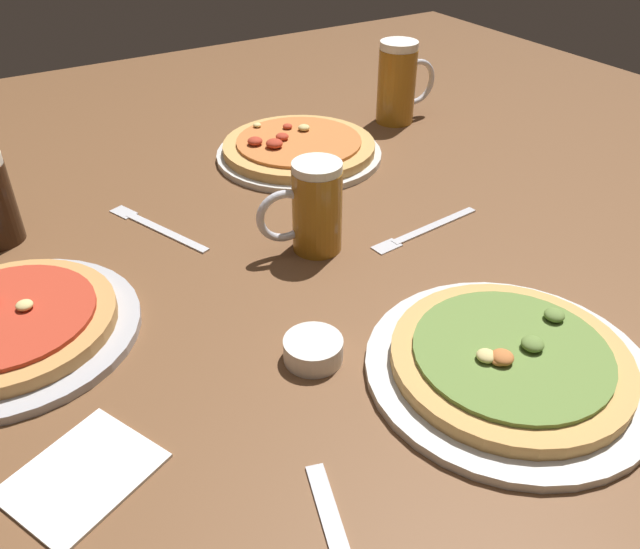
# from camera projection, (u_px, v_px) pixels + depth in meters

# --- Properties ---
(ground_plane) EXTENTS (2.40, 2.40, 0.03)m
(ground_plane) POSITION_uv_depth(u_px,v_px,m) (320.00, 295.00, 0.90)
(ground_plane) COLOR brown
(pizza_plate_near) EXTENTS (0.33, 0.33, 0.05)m
(pizza_plate_near) POSITION_uv_depth(u_px,v_px,m) (510.00, 363.00, 0.74)
(pizza_plate_near) COLOR silver
(pizza_plate_near) RESTS_ON ground_plane
(pizza_plate_far) EXTENTS (0.32, 0.32, 0.05)m
(pizza_plate_far) POSITION_uv_depth(u_px,v_px,m) (299.00, 149.00, 1.23)
(pizza_plate_far) COLOR silver
(pizza_plate_far) RESTS_ON ground_plane
(pizza_plate_side) EXTENTS (0.31, 0.31, 0.05)m
(pizza_plate_side) POSITION_uv_depth(u_px,v_px,m) (10.00, 326.00, 0.80)
(pizza_plate_side) COLOR #B2B2B7
(pizza_plate_side) RESTS_ON ground_plane
(beer_mug_dark) EXTENTS (0.14, 0.08, 0.17)m
(beer_mug_dark) POSITION_uv_depth(u_px,v_px,m) (399.00, 83.00, 1.35)
(beer_mug_dark) COLOR #9E6619
(beer_mug_dark) RESTS_ON ground_plane
(beer_mug_pale) EXTENTS (0.13, 0.07, 0.14)m
(beer_mug_pale) POSITION_uv_depth(u_px,v_px,m) (314.00, 208.00, 0.93)
(beer_mug_pale) COLOR #9E6619
(beer_mug_pale) RESTS_ON ground_plane
(ramekin_sauce) EXTENTS (0.07, 0.07, 0.03)m
(ramekin_sauce) POSITION_uv_depth(u_px,v_px,m) (313.00, 350.00, 0.76)
(ramekin_sauce) COLOR silver
(ramekin_sauce) RESTS_ON ground_plane
(napkin_folded) EXTENTS (0.17, 0.16, 0.01)m
(napkin_folded) POSITION_uv_depth(u_px,v_px,m) (82.00, 474.00, 0.63)
(napkin_folded) COLOR white
(napkin_folded) RESTS_ON ground_plane
(fork_left) EXTENTS (0.21, 0.04, 0.01)m
(fork_left) POSITION_uv_depth(u_px,v_px,m) (424.00, 229.00, 1.01)
(fork_left) COLOR silver
(fork_left) RESTS_ON ground_plane
(fork_spare) EXTENTS (0.10, 0.21, 0.01)m
(fork_spare) POSITION_uv_depth(u_px,v_px,m) (156.00, 227.00, 1.02)
(fork_spare) COLOR silver
(fork_spare) RESTS_ON ground_plane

